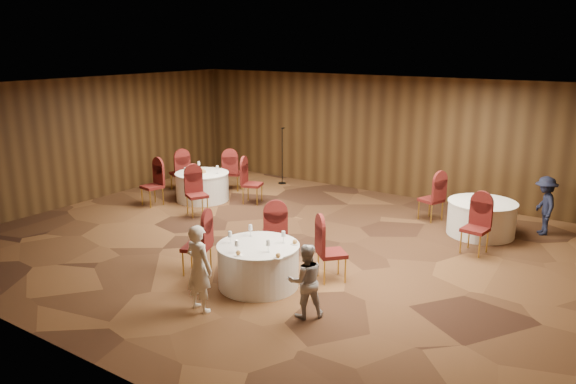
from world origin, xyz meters
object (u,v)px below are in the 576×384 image
Objects in this scene: mic_stand at (282,167)px; man_c at (545,206)px; woman_a at (199,268)px; table_left at (202,186)px; woman_b at (306,281)px; table_right at (481,218)px; table_main at (258,265)px.

mic_stand is 1.30× the size of man_c.
woman_a is at bearing -53.35° from man_c.
table_left is 6.98m from woman_b.
table_right is 5.44m from woman_b.
table_main is 1.21× the size of woman_b.
man_c reaches higher than woman_b.
table_left is 2.75m from mic_stand.
table_left is at bearing -41.10° from woman_a.
mic_stand is (-6.15, 1.28, 0.12)m from table_right.
mic_stand is at bearing -57.59° from woman_a.
woman_a reaches higher than table_left.
woman_b is (-1.13, -5.32, 0.21)m from table_right.
woman_a is at bearing -98.85° from table_main.
table_main is at bearing -92.19° from woman_a.
man_c is (1.10, 0.78, 0.27)m from table_right.
table_main is 0.85× the size of mic_stand.
table_main is 1.31m from woman_a.
table_main and table_right have the same top height.
woman_a reaches higher than woman_b.
woman_b reaches higher than table_left.
table_left is (-4.47, 3.46, 0.00)m from table_main.
woman_a reaches higher than table_main.
table_right is 6.28m from mic_stand.
man_c reaches higher than table_right.
man_c is (7.25, -0.51, 0.15)m from mic_stand.
woman_a is (-2.60, -6.07, 0.32)m from table_right.
table_left is 7.01m from table_right.
mic_stand reaches higher than man_c.
table_left is 1.20× the size of woman_b.
table_main is at bearing -37.72° from table_left.
table_main is 7.16m from mic_stand.
table_main is at bearing -58.49° from mic_stand.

